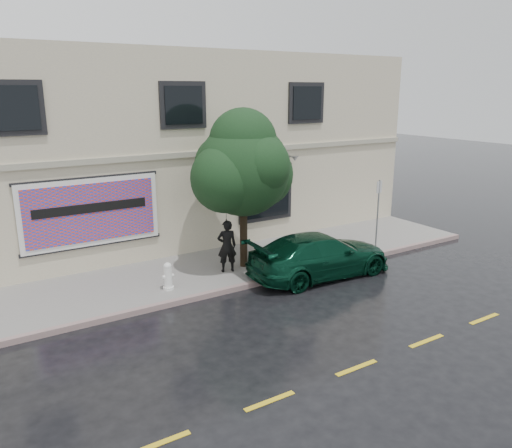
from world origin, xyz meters
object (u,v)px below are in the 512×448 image
fire_hydrant (168,276)px  pedestrian (227,246)px  car (320,255)px  street_tree (243,170)px

fire_hydrant → pedestrian: bearing=-9.8°
car → street_tree: bearing=48.8°
car → fire_hydrant: size_ratio=5.84×
car → pedestrian: (-2.46, 1.55, 0.29)m
pedestrian → fire_hydrant: 2.22m
car → street_tree: street_tree is taller
car → pedestrian: 2.92m
car → pedestrian: size_ratio=2.84×
street_tree → fire_hydrant: bearing=-169.1°
pedestrian → street_tree: 2.42m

